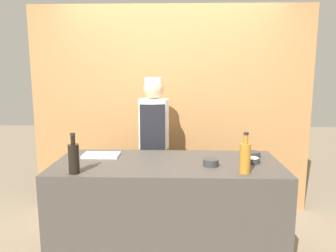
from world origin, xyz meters
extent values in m
cube|color=olive|center=(0.00, 1.20, 1.20)|extent=(3.24, 0.18, 2.40)
cube|color=#3D3833|center=(0.00, 0.00, 0.46)|extent=(1.90, 0.82, 0.91)
cylinder|color=#2D2D2D|center=(0.76, 0.17, 0.94)|extent=(0.11, 0.11, 0.05)
cylinder|color=brown|center=(0.76, 0.17, 0.96)|extent=(0.09, 0.09, 0.02)
cylinder|color=#2D2D2D|center=(0.35, -0.10, 0.94)|extent=(0.13, 0.13, 0.06)
cylinder|color=red|center=(0.35, -0.10, 0.96)|extent=(0.10, 0.10, 0.02)
cylinder|color=#2D2D2D|center=(0.71, 0.00, 0.93)|extent=(0.13, 0.13, 0.04)
cylinder|color=silver|center=(0.71, 0.00, 0.95)|extent=(0.10, 0.10, 0.01)
cube|color=white|center=(-0.60, 0.17, 0.92)|extent=(0.32, 0.20, 0.02)
cylinder|color=#9E661E|center=(0.59, -0.27, 1.02)|extent=(0.08, 0.08, 0.22)
cylinder|color=#9E661E|center=(0.59, -0.27, 1.17)|extent=(0.03, 0.03, 0.07)
cylinder|color=black|center=(0.59, -0.27, 1.22)|extent=(0.04, 0.04, 0.02)
cylinder|color=black|center=(-0.69, -0.33, 1.02)|extent=(0.08, 0.08, 0.22)
cylinder|color=black|center=(-0.69, -0.33, 1.17)|extent=(0.03, 0.03, 0.07)
cylinder|color=black|center=(-0.69, -0.33, 1.21)|extent=(0.04, 0.04, 0.02)
cylinder|color=#28282D|center=(-0.17, 0.71, 0.43)|extent=(0.23, 0.23, 0.86)
cylinder|color=white|center=(-0.17, 0.71, 1.12)|extent=(0.32, 0.32, 0.52)
cube|color=black|center=(-0.17, 0.56, 1.10)|extent=(0.25, 0.02, 0.48)
sphere|color=tan|center=(-0.17, 0.71, 1.49)|extent=(0.21, 0.21, 0.21)
cylinder|color=white|center=(-0.17, 0.71, 1.57)|extent=(0.18, 0.18, 0.07)
camera|label=1|loc=(0.09, -2.66, 1.68)|focal=35.00mm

